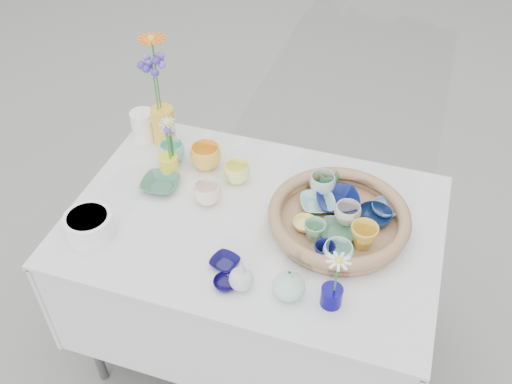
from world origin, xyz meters
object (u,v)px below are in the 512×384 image
(display_table, at_px, (255,343))
(bud_vase_seafoam, at_px, (289,284))
(wicker_tray, at_px, (339,219))
(tall_vase_yellow, at_px, (164,127))

(display_table, xyz_separation_m, bud_vase_seafoam, (0.20, -0.27, 0.82))
(wicker_tray, distance_m, bud_vase_seafoam, 0.33)
(bud_vase_seafoam, distance_m, tall_vase_yellow, 0.87)
(tall_vase_yellow, bearing_deg, display_table, -32.13)
(display_table, height_order, tall_vase_yellow, tall_vase_yellow)
(bud_vase_seafoam, relative_size, tall_vase_yellow, 0.63)
(display_table, distance_m, tall_vase_yellow, 1.01)
(display_table, xyz_separation_m, tall_vase_yellow, (-0.46, 0.29, 0.85))
(bud_vase_seafoam, bearing_deg, wicker_tray, 75.83)
(wicker_tray, height_order, tall_vase_yellow, tall_vase_yellow)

